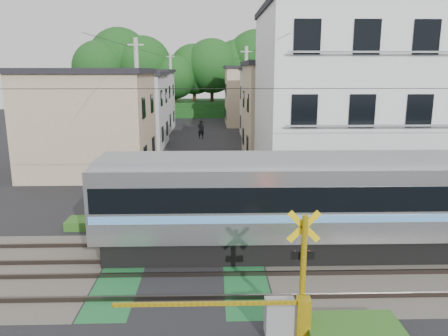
{
  "coord_description": "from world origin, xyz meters",
  "views": [
    {
      "loc": [
        0.93,
        -12.82,
        6.16
      ],
      "look_at": [
        1.41,
        5.0,
        2.17
      ],
      "focal_mm": 35.0,
      "sensor_mm": 36.0,
      "label": 1
    }
  ],
  "objects_px": {
    "crossing_signal_near": "(284,310)",
    "pedestrian": "(201,129)",
    "apartment_block": "(360,101)",
    "crossing_signal_far": "(124,212)"
  },
  "relations": [
    {
      "from": "crossing_signal_near",
      "to": "pedestrian",
      "type": "distance_m",
      "value": 31.14
    },
    {
      "from": "apartment_block",
      "to": "pedestrian",
      "type": "height_order",
      "value": "apartment_block"
    },
    {
      "from": "pedestrian",
      "to": "apartment_block",
      "type": "bearing_deg",
      "value": 100.05
    },
    {
      "from": "crossing_signal_far",
      "to": "pedestrian",
      "type": "relative_size",
      "value": 2.74
    },
    {
      "from": "pedestrian",
      "to": "crossing_signal_far",
      "type": "bearing_deg",
      "value": 68.36
    },
    {
      "from": "crossing_signal_near",
      "to": "pedestrian",
      "type": "bearing_deg",
      "value": 95.01
    },
    {
      "from": "crossing_signal_far",
      "to": "apartment_block",
      "type": "xyz_separation_m",
      "value": [
        11.09,
        5.84,
        3.94
      ]
    },
    {
      "from": "apartment_block",
      "to": "pedestrian",
      "type": "distance_m",
      "value": 20.21
    },
    {
      "from": "crossing_signal_near",
      "to": "crossing_signal_far",
      "type": "xyz_separation_m",
      "value": [
        -5.17,
        7.31,
        0.0
      ]
    },
    {
      "from": "crossing_signal_far",
      "to": "pedestrian",
      "type": "height_order",
      "value": "crossing_signal_far"
    }
  ]
}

